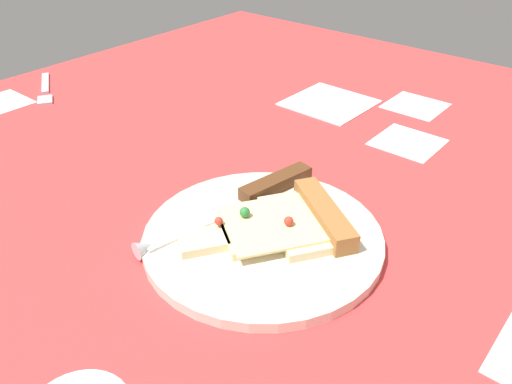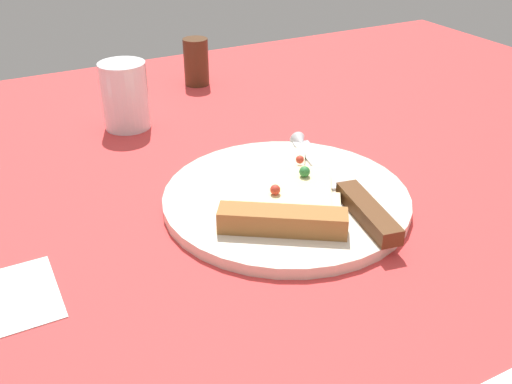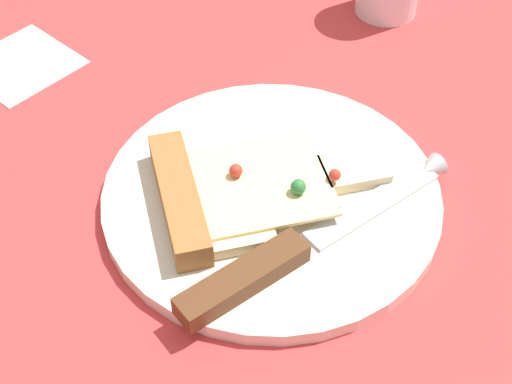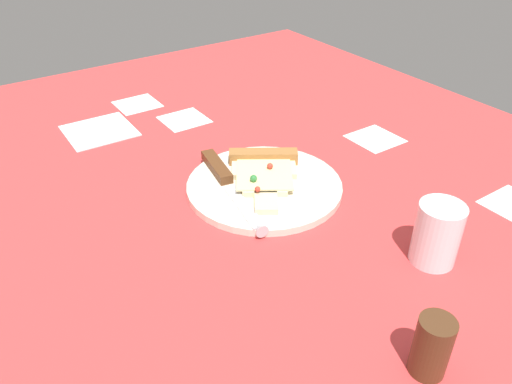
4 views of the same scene
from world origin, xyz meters
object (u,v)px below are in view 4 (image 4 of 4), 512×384
(knife, at_px, (226,180))
(pepper_shaker, at_px, (432,347))
(pizza_slice, at_px, (264,171))
(drinking_glass, at_px, (437,234))
(plate, at_px, (264,186))
(napkin, at_px, (99,130))

(knife, distance_m, pepper_shaker, 0.42)
(knife, bearing_deg, pizza_slice, 179.83)
(drinking_glass, distance_m, pepper_shaker, 0.19)
(plate, relative_size, knife, 1.07)
(drinking_glass, distance_m, napkin, 0.68)
(pepper_shaker, distance_m, napkin, 0.76)
(knife, bearing_deg, napkin, -62.76)
(plate, height_order, pepper_shaker, pepper_shaker)
(knife, relative_size, drinking_glass, 2.71)
(pepper_shaker, bearing_deg, napkin, 96.88)
(drinking_glass, bearing_deg, plate, 107.75)
(pizza_slice, relative_size, drinking_glass, 2.13)
(pizza_slice, xyz_separation_m, pepper_shaker, (-0.08, -0.41, 0.02))
(drinking_glass, height_order, napkin, drinking_glass)
(pizza_slice, bearing_deg, pepper_shaker, 113.04)
(pizza_slice, bearing_deg, knife, 22.85)
(pizza_slice, distance_m, napkin, 0.38)
(plate, height_order, knife, knife)
(plate, bearing_deg, pepper_shaker, -98.95)
(pizza_slice, height_order, knife, pizza_slice)
(plate, distance_m, knife, 0.06)
(pizza_slice, height_order, drinking_glass, drinking_glass)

